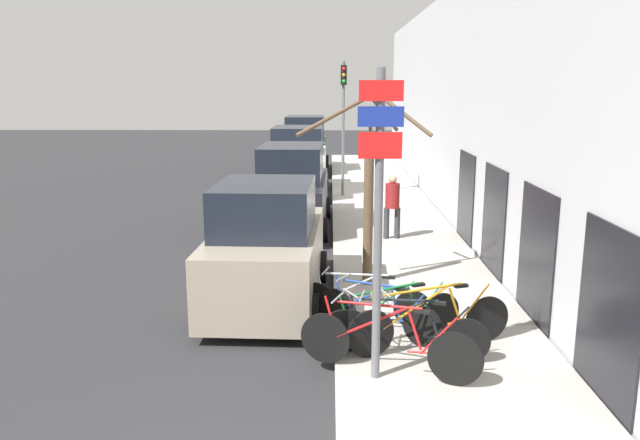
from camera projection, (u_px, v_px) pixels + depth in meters
name	position (u px, v px, depth m)	size (l,w,h in m)	color
ground_plane	(293.00, 243.00, 15.65)	(80.00, 80.00, 0.00)	#28282B
sidewalk_curb	(387.00, 217.00, 18.33)	(3.20, 32.00, 0.15)	#ADA89E
building_facade	(452.00, 108.00, 17.56)	(0.23, 32.00, 6.50)	#BCBCC1
signpost	(378.00, 214.00, 7.66)	(0.55, 0.13, 3.93)	#595B60
bicycle_0	(388.00, 344.00, 8.13)	(2.32, 0.92, 0.98)	black
bicycle_1	(408.00, 331.00, 8.66)	(2.21, 0.59, 0.86)	black
bicycle_2	(431.00, 322.00, 8.89)	(2.42, 0.86, 0.96)	black
bicycle_3	(392.00, 318.00, 9.13)	(2.15, 1.05, 0.88)	black
bicycle_4	(377.00, 313.00, 9.37)	(1.80, 1.10, 0.85)	black
bicycle_5	(364.00, 301.00, 9.89)	(2.11, 0.65, 0.84)	black
parked_car_0	(266.00, 249.00, 11.12)	(2.14, 4.23, 2.22)	gray
parked_car_1	(292.00, 191.00, 16.96)	(2.10, 4.67, 2.31)	black
parked_car_2	(298.00, 164.00, 22.17)	(2.13, 4.40, 2.45)	silver
parked_car_3	(305.00, 148.00, 27.94)	(2.08, 4.34, 2.54)	#144728
pedestrian_near	(392.00, 202.00, 15.30)	(0.41, 0.35, 1.58)	#333338
street_tree	(369.00, 189.00, 11.58)	(2.40, 1.57, 3.70)	brown
traffic_light	(343.00, 111.00, 20.86)	(0.20, 0.30, 4.50)	#595B60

